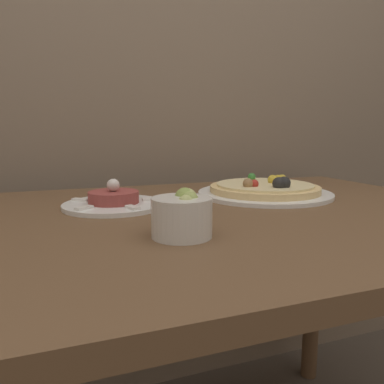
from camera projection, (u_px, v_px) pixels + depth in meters
The scene contains 5 objects.
back_wall at pixel (135, 30), 1.25m from camera, with size 8.00×0.05×2.60m.
dining_table at pixel (194, 256), 0.82m from camera, with size 1.39×0.88×0.79m.
pizza_plate at pixel (265, 190), 1.02m from camera, with size 0.36×0.36×0.06m.
tartare_plate at pixel (114, 201), 0.86m from camera, with size 0.23×0.23×0.07m.
small_bowl at pixel (183, 214), 0.62m from camera, with size 0.10×0.10×0.08m.
Camera 1 is at (-0.28, -0.30, 0.97)m, focal length 35.00 mm.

